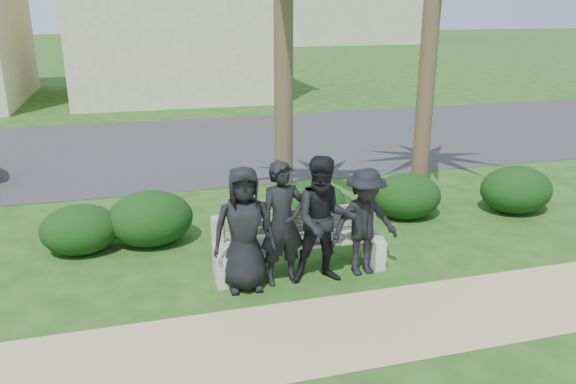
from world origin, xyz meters
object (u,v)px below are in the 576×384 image
object	(u,v)px
man_d	(365,222)
park_bench	(299,246)
man_b	(283,224)
man_a	(244,229)
man_c	(324,220)

from	to	relation	value
man_d	park_bench	bearing A→B (deg)	156.74
park_bench	man_b	xyz separation A→B (m)	(-0.31, -0.27, 0.48)
park_bench	man_b	distance (m)	0.63
man_a	man_d	world-z (taller)	man_a
man_a	man_b	xyz separation A→B (m)	(0.53, 0.02, 0.01)
park_bench	man_d	distance (m)	1.00
man_b	man_d	bearing A→B (deg)	-6.87
park_bench	man_c	world-z (taller)	man_c
man_d	man_a	bearing A→B (deg)	175.49
man_c	man_d	world-z (taller)	man_c
man_a	man_c	world-z (taller)	man_c
man_b	man_a	bearing A→B (deg)	177.00
park_bench	man_c	bearing A→B (deg)	-54.97
park_bench	man_d	size ratio (longest dim) A/B	1.57
park_bench	man_a	world-z (taller)	man_a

